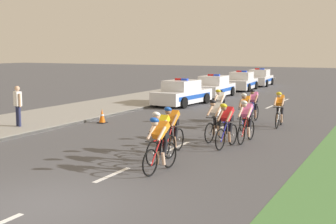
{
  "coord_description": "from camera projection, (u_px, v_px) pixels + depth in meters",
  "views": [
    {
      "loc": [
        6.57,
        -6.89,
        3.26
      ],
      "look_at": [
        -0.58,
        7.0,
        1.1
      ],
      "focal_mm": 48.18,
      "sensor_mm": 36.0,
      "label": 1
    }
  ],
  "objects": [
    {
      "name": "cyclist_lead",
      "position": [
        160.0,
        143.0,
        12.0
      ],
      "size": [
        0.43,
        1.72,
        1.56
      ],
      "color": "black",
      "rests_on": "ground"
    },
    {
      "name": "police_car_third",
      "position": [
        242.0,
        82.0,
        36.75
      ],
      "size": [
        2.26,
        4.53,
        1.59
      ],
      "color": "white",
      "rests_on": "ground"
    },
    {
      "name": "kerb_edge",
      "position": [
        138.0,
        109.0,
        24.55
      ],
      "size": [
        0.16,
        60.0,
        0.13
      ],
      "primitive_type": "cube",
      "color": "#9E9E99",
      "rests_on": "ground"
    },
    {
      "name": "cyclist_second",
      "position": [
        161.0,
        136.0,
        13.08
      ],
      "size": [
        0.42,
        1.72,
        1.56
      ],
      "color": "black",
      "rests_on": "ground"
    },
    {
      "name": "traffic_cone_near",
      "position": [
        102.0,
        116.0,
        20.17
      ],
      "size": [
        0.36,
        0.36,
        0.64
      ],
      "color": "black",
      "rests_on": "ground"
    },
    {
      "name": "cyclist_eighth",
      "position": [
        280.0,
        109.0,
        19.1
      ],
      "size": [
        0.43,
        1.72,
        1.56
      ],
      "color": "black",
      "rests_on": "ground"
    },
    {
      "name": "spectator_middle",
      "position": [
        18.0,
        103.0,
        18.54
      ],
      "size": [
        0.51,
        0.33,
        1.68
      ],
      "color": "#23284C",
      "rests_on": "sidewalk_slab"
    },
    {
      "name": "cyclist_third",
      "position": [
        172.0,
        129.0,
        14.17
      ],
      "size": [
        0.42,
        1.72,
        1.56
      ],
      "color": "black",
      "rests_on": "ground"
    },
    {
      "name": "police_car_nearest",
      "position": [
        182.0,
        94.0,
        26.81
      ],
      "size": [
        2.28,
        4.53,
        1.59
      ],
      "color": "silver",
      "rests_on": "ground"
    },
    {
      "name": "police_car_second",
      "position": [
        214.0,
        87.0,
        31.35
      ],
      "size": [
        2.12,
        4.46,
        1.59
      ],
      "color": "white",
      "rests_on": "ground"
    },
    {
      "name": "sidewalk_slab",
      "position": [
        103.0,
        107.0,
        25.59
      ],
      "size": [
        4.73,
        60.0,
        0.12
      ],
      "primitive_type": "cube",
      "color": "gray",
      "rests_on": "ground"
    },
    {
      "name": "ground_plane",
      "position": [
        41.0,
        206.0,
        9.49
      ],
      "size": [
        160.0,
        160.0,
        0.0
      ],
      "primitive_type": "plane",
      "color": "#4C4C51"
    },
    {
      "name": "cyclist_fourth",
      "position": [
        227.0,
        125.0,
        15.02
      ],
      "size": [
        0.44,
        1.72,
        1.56
      ],
      "color": "black",
      "rests_on": "ground"
    },
    {
      "name": "lane_markings_centre",
      "position": [
        220.0,
        128.0,
        18.88
      ],
      "size": [
        0.14,
        25.6,
        0.01
      ],
      "color": "white",
      "rests_on": "ground"
    },
    {
      "name": "cyclist_sixth",
      "position": [
        216.0,
        119.0,
        16.18
      ],
      "size": [
        0.45,
        1.72,
        1.56
      ],
      "color": "black",
      "rests_on": "ground"
    },
    {
      "name": "police_car_furthest",
      "position": [
        260.0,
        78.0,
        41.39
      ],
      "size": [
        2.27,
        4.53,
        1.59
      ],
      "color": "white",
      "rests_on": "ground"
    },
    {
      "name": "cyclist_fifth",
      "position": [
        246.0,
        120.0,
        15.9
      ],
      "size": [
        0.42,
        1.72,
        1.56
      ],
      "color": "black",
      "rests_on": "ground"
    },
    {
      "name": "cyclist_tenth",
      "position": [
        220.0,
        105.0,
        20.25
      ],
      "size": [
        0.42,
        1.72,
        1.56
      ],
      "color": "black",
      "rests_on": "ground"
    },
    {
      "name": "cyclist_ninth",
      "position": [
        253.0,
        105.0,
        20.41
      ],
      "size": [
        0.42,
        1.72,
        1.56
      ],
      "color": "black",
      "rests_on": "ground"
    },
    {
      "name": "cyclist_seventh",
      "position": [
        245.0,
        110.0,
        18.54
      ],
      "size": [
        0.44,
        1.72,
        1.56
      ],
      "color": "black",
      "rests_on": "ground"
    }
  ]
}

